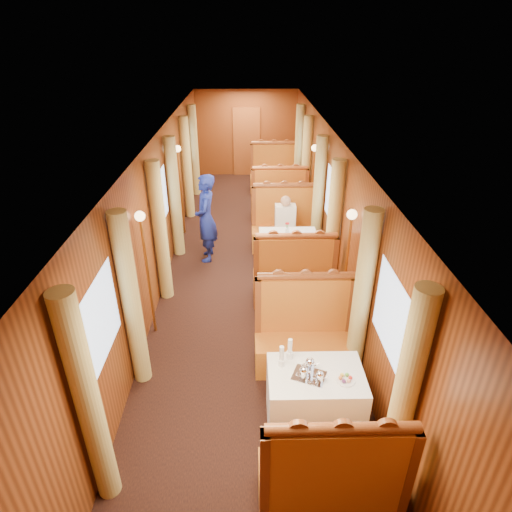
{
  "coord_description": "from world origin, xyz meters",
  "views": [
    {
      "loc": [
        0.02,
        -6.96,
        4.08
      ],
      "look_at": [
        0.14,
        -1.34,
        1.05
      ],
      "focal_mm": 30.0,
      "sensor_mm": 36.0,
      "label": 1
    }
  ],
  "objects_px": {
    "table_mid": "(288,253)",
    "fruit_plate": "(345,379)",
    "table_near": "(314,399)",
    "tea_tray": "(309,376)",
    "steward": "(206,218)",
    "banquette_far_fwd": "(279,202)",
    "rose_vase_far": "(278,168)",
    "banquette_near_fwd": "(330,480)",
    "passenger": "(285,219)",
    "banquette_mid_aft": "(284,228)",
    "banquette_near_aft": "(304,338)",
    "teapot_right": "(320,378)",
    "table_far": "(276,190)",
    "rose_vase_mid": "(287,226)",
    "teapot_left": "(304,374)",
    "teapot_back": "(310,367)",
    "banquette_far_aft": "(274,176)",
    "banquette_mid_fwd": "(293,280)"
  },
  "relations": [
    {
      "from": "table_mid",
      "to": "fruit_plate",
      "type": "distance_m",
      "value": 3.64
    },
    {
      "from": "table_near",
      "to": "tea_tray",
      "type": "height_order",
      "value": "tea_tray"
    },
    {
      "from": "steward",
      "to": "table_near",
      "type": "bearing_deg",
      "value": 18.64
    },
    {
      "from": "banquette_far_fwd",
      "to": "rose_vase_far",
      "type": "bearing_deg",
      "value": 88.42
    },
    {
      "from": "banquette_near_fwd",
      "to": "passenger",
      "type": "distance_m",
      "value": 5.26
    },
    {
      "from": "banquette_near_fwd",
      "to": "banquette_mid_aft",
      "type": "bearing_deg",
      "value": 90.0
    },
    {
      "from": "banquette_near_fwd",
      "to": "banquette_near_aft",
      "type": "height_order",
      "value": "same"
    },
    {
      "from": "table_mid",
      "to": "steward",
      "type": "relative_size",
      "value": 0.61
    },
    {
      "from": "fruit_plate",
      "to": "passenger",
      "type": "relative_size",
      "value": 0.28
    },
    {
      "from": "table_mid",
      "to": "passenger",
      "type": "bearing_deg",
      "value": 90.0
    },
    {
      "from": "table_mid",
      "to": "banquette_near_aft",
      "type": "bearing_deg",
      "value": -90.0
    },
    {
      "from": "teapot_right",
      "to": "table_far",
      "type": "bearing_deg",
      "value": 99.4
    },
    {
      "from": "banquette_near_fwd",
      "to": "steward",
      "type": "bearing_deg",
      "value": 106.84
    },
    {
      "from": "table_far",
      "to": "steward",
      "type": "height_order",
      "value": "steward"
    },
    {
      "from": "rose_vase_mid",
      "to": "passenger",
      "type": "distance_m",
      "value": 0.76
    },
    {
      "from": "teapot_left",
      "to": "table_near",
      "type": "bearing_deg",
      "value": 16.78
    },
    {
      "from": "banquette_mid_aft",
      "to": "passenger",
      "type": "distance_m",
      "value": 0.42
    },
    {
      "from": "table_near",
      "to": "teapot_back",
      "type": "xyz_separation_m",
      "value": [
        -0.07,
        0.04,
        0.44
      ]
    },
    {
      "from": "banquette_mid_aft",
      "to": "rose_vase_far",
      "type": "relative_size",
      "value": 3.72
    },
    {
      "from": "table_mid",
      "to": "rose_vase_far",
      "type": "bearing_deg",
      "value": 89.53
    },
    {
      "from": "teapot_right",
      "to": "rose_vase_far",
      "type": "distance_m",
      "value": 7.15
    },
    {
      "from": "table_far",
      "to": "fruit_plate",
      "type": "xyz_separation_m",
      "value": [
        0.29,
        -7.1,
        0.39
      ]
    },
    {
      "from": "steward",
      "to": "rose_vase_mid",
      "type": "bearing_deg",
      "value": 68.0
    },
    {
      "from": "banquette_near_fwd",
      "to": "rose_vase_far",
      "type": "relative_size",
      "value": 3.72
    },
    {
      "from": "banquette_near_fwd",
      "to": "rose_vase_mid",
      "type": "height_order",
      "value": "banquette_near_fwd"
    },
    {
      "from": "fruit_plate",
      "to": "teapot_right",
      "type": "bearing_deg",
      "value": -176.54
    },
    {
      "from": "teapot_back",
      "to": "passenger",
      "type": "bearing_deg",
      "value": 83.47
    },
    {
      "from": "teapot_right",
      "to": "teapot_back",
      "type": "distance_m",
      "value": 0.18
    },
    {
      "from": "banquette_near_fwd",
      "to": "teapot_back",
      "type": "xyz_separation_m",
      "value": [
        -0.07,
        1.06,
        0.39
      ]
    },
    {
      "from": "banquette_far_aft",
      "to": "rose_vase_far",
      "type": "relative_size",
      "value": 3.72
    },
    {
      "from": "teapot_right",
      "to": "fruit_plate",
      "type": "distance_m",
      "value": 0.28
    },
    {
      "from": "banquette_far_aft",
      "to": "teapot_left",
      "type": "height_order",
      "value": "banquette_far_aft"
    },
    {
      "from": "banquette_mid_fwd",
      "to": "banquette_far_aft",
      "type": "relative_size",
      "value": 1.0
    },
    {
      "from": "banquette_mid_aft",
      "to": "teapot_right",
      "type": "bearing_deg",
      "value": -89.87
    },
    {
      "from": "tea_tray",
      "to": "teapot_back",
      "type": "height_order",
      "value": "teapot_back"
    },
    {
      "from": "banquette_mid_fwd",
      "to": "rose_vase_mid",
      "type": "height_order",
      "value": "banquette_mid_fwd"
    },
    {
      "from": "table_mid",
      "to": "tea_tray",
      "type": "height_order",
      "value": "tea_tray"
    },
    {
      "from": "tea_tray",
      "to": "steward",
      "type": "relative_size",
      "value": 0.2
    },
    {
      "from": "table_near",
      "to": "table_far",
      "type": "height_order",
      "value": "same"
    },
    {
      "from": "table_mid",
      "to": "rose_vase_far",
      "type": "relative_size",
      "value": 2.92
    },
    {
      "from": "banquette_mid_aft",
      "to": "table_far",
      "type": "relative_size",
      "value": 1.28
    },
    {
      "from": "banquette_near_aft",
      "to": "banquette_mid_aft",
      "type": "relative_size",
      "value": 1.0
    },
    {
      "from": "banquette_near_aft",
      "to": "table_mid",
      "type": "xyz_separation_m",
      "value": [
        0.0,
        2.49,
        -0.05
      ]
    },
    {
      "from": "banquette_far_aft",
      "to": "fruit_plate",
      "type": "bearing_deg",
      "value": -87.95
    },
    {
      "from": "banquette_mid_aft",
      "to": "fruit_plate",
      "type": "height_order",
      "value": "banquette_mid_aft"
    },
    {
      "from": "banquette_near_aft",
      "to": "banquette_far_aft",
      "type": "relative_size",
      "value": 1.0
    },
    {
      "from": "teapot_back",
      "to": "passenger",
      "type": "height_order",
      "value": "passenger"
    },
    {
      "from": "banquette_far_fwd",
      "to": "banquette_far_aft",
      "type": "xyz_separation_m",
      "value": [
        0.0,
        2.03,
        0.0
      ]
    },
    {
      "from": "banquette_mid_fwd",
      "to": "banquette_far_aft",
      "type": "xyz_separation_m",
      "value": [
        0.0,
        5.53,
        0.0
      ]
    },
    {
      "from": "banquette_far_fwd",
      "to": "table_near",
      "type": "bearing_deg",
      "value": -90.0
    }
  ]
}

